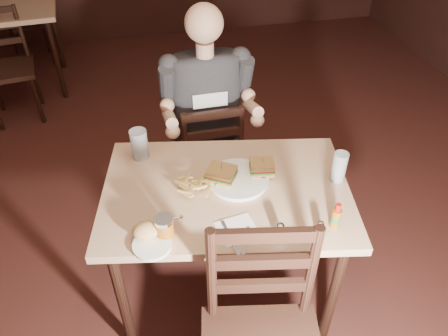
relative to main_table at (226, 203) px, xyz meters
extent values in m
plane|color=black|center=(-0.29, 0.18, -0.68)|extent=(7.00, 7.00, 0.00)
cube|color=tan|center=(0.00, 0.00, 0.07)|extent=(1.21, 0.92, 0.04)
cylinder|color=black|center=(-0.52, -0.21, -0.31)|extent=(0.05, 0.05, 0.73)
cylinder|color=black|center=(-0.42, 0.37, -0.31)|extent=(0.05, 0.05, 0.73)
cylinder|color=black|center=(0.42, -0.37, -0.31)|extent=(0.05, 0.05, 0.73)
cylinder|color=black|center=(0.52, 0.21, -0.31)|extent=(0.05, 0.05, 0.73)
cube|color=tan|center=(-1.35, 2.68, 0.07)|extent=(0.87, 0.87, 0.04)
cylinder|color=black|center=(-1.00, 2.39, -0.31)|extent=(0.04, 0.04, 0.73)
cylinder|color=black|center=(-1.06, 3.03, -0.31)|extent=(0.04, 0.04, 0.73)
cylinder|color=white|center=(0.06, 0.04, 0.10)|extent=(0.32, 0.32, 0.02)
ellipsoid|color=maroon|center=(0.18, 0.03, 0.11)|extent=(0.05, 0.05, 0.01)
cylinder|color=silver|center=(-0.36, 0.31, 0.17)|extent=(0.10, 0.10, 0.15)
cylinder|color=silver|center=(0.51, -0.04, 0.16)|extent=(0.08, 0.08, 0.15)
cube|color=white|center=(-0.01, -0.25, 0.09)|extent=(0.17, 0.17, 0.00)
cube|color=silver|center=(-0.05, -0.30, 0.10)|extent=(0.04, 0.22, 0.01)
cube|color=silver|center=(0.01, -0.32, 0.10)|extent=(0.07, 0.14, 0.00)
cylinder|color=white|center=(-0.35, -0.27, 0.10)|extent=(0.17, 0.17, 0.01)
ellipsoid|color=tan|center=(-0.37, -0.21, 0.13)|extent=(0.12, 0.11, 0.06)
camera|label=1|loc=(-0.32, -1.41, 1.40)|focal=35.00mm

